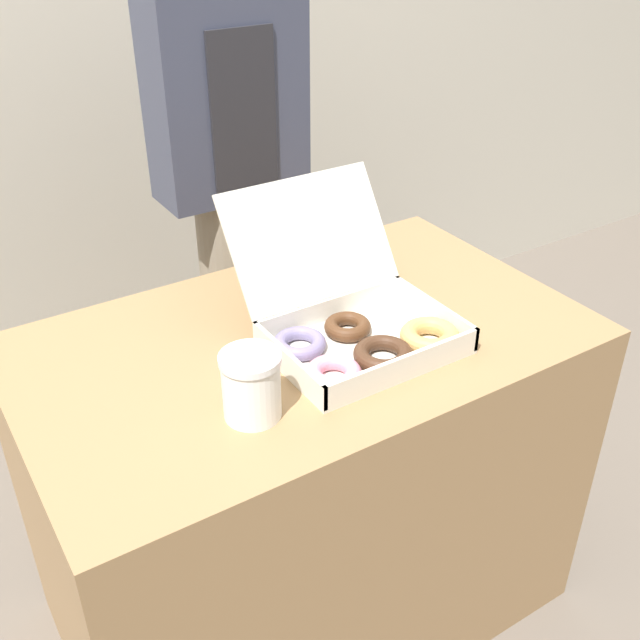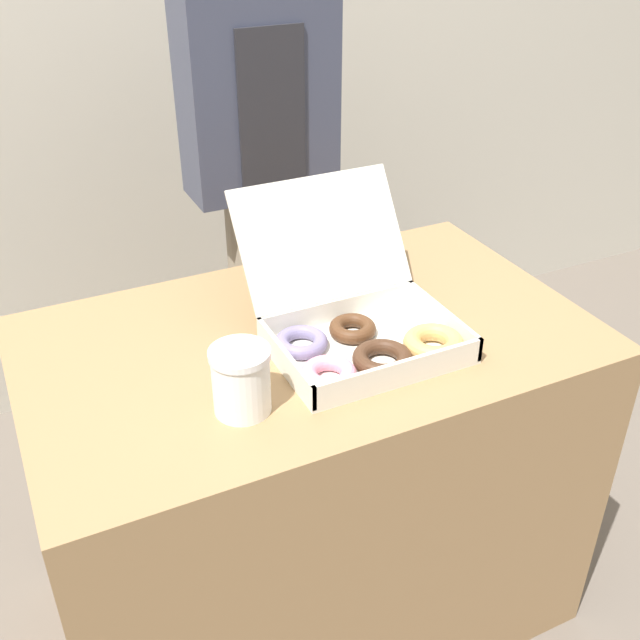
{
  "view_description": "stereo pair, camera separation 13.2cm",
  "coord_description": "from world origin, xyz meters",
  "views": [
    {
      "loc": [
        -0.62,
        -1.04,
        1.53
      ],
      "look_at": [
        -0.02,
        -0.09,
        0.85
      ],
      "focal_mm": 42.0,
      "sensor_mm": 36.0,
      "label": 1
    },
    {
      "loc": [
        -0.51,
        -1.1,
        1.53
      ],
      "look_at": [
        -0.02,
        -0.09,
        0.85
      ],
      "focal_mm": 42.0,
      "sensor_mm": 36.0,
      "label": 2
    }
  ],
  "objects": [
    {
      "name": "table",
      "position": [
        0.0,
        0.0,
        0.38
      ],
      "size": [
        1.09,
        0.66,
        0.76
      ],
      "color": "#99754C",
      "rests_on": "ground_plane"
    },
    {
      "name": "coffee_cup",
      "position": [
        -0.2,
        -0.16,
        0.82
      ],
      "size": [
        0.1,
        0.1,
        0.12
      ],
      "color": "white",
      "rests_on": "table"
    },
    {
      "name": "ground_plane",
      "position": [
        0.0,
        0.0,
        0.0
      ],
      "size": [
        14.0,
        14.0,
        0.0
      ],
      "primitive_type": "plane",
      "color": "#665B51"
    },
    {
      "name": "donut_box",
      "position": [
        0.07,
        -0.08,
        0.8
      ],
      "size": [
        0.34,
        0.38,
        0.26
      ],
      "color": "silver",
      "rests_on": "table"
    },
    {
      "name": "person_customer",
      "position": [
        0.12,
        0.53,
        0.92
      ],
      "size": [
        0.35,
        0.22,
        1.63
      ],
      "color": "gray",
      "rests_on": "ground_plane"
    }
  ]
}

